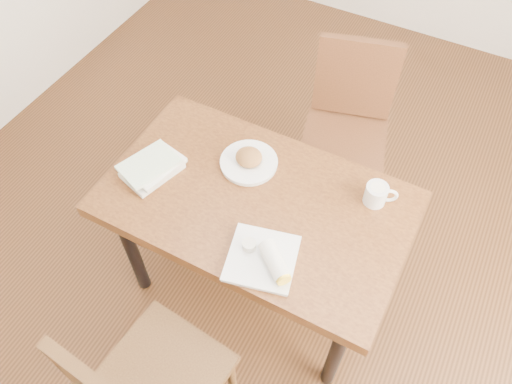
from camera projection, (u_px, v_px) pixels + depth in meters
The scene contains 7 objects.
ground at pixel (256, 284), 2.60m from camera, with size 4.00×5.00×0.01m, color #472814.
table at pixel (256, 212), 2.07m from camera, with size 1.23×0.74×0.75m.
chair_far at pixel (348, 120), 2.55m from camera, with size 0.51×0.51×0.95m.
plate_scone at pixel (249, 161), 2.09m from camera, with size 0.24×0.24×0.08m.
coffee_mug at pixel (377, 194), 1.95m from camera, with size 0.13×0.09×0.09m.
plate_burrito at pixel (266, 259), 1.80m from camera, with size 0.30×0.30×0.08m.
book_stack at pixel (152, 167), 2.05m from camera, with size 0.23×0.27×0.06m.
Camera 1 is at (0.55, -1.03, 2.36)m, focal length 35.00 mm.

